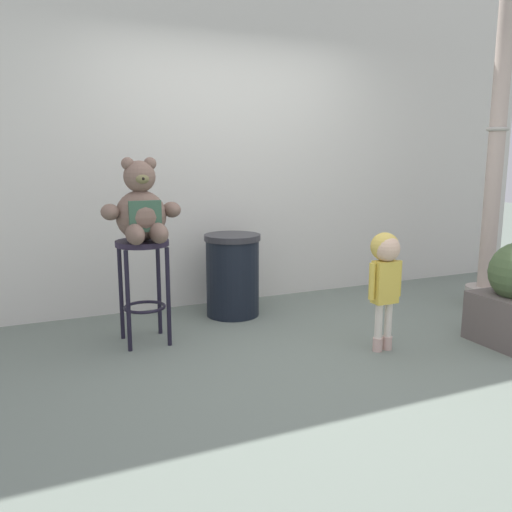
% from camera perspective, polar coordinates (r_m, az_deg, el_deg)
% --- Properties ---
extents(ground_plane, '(24.00, 24.00, 0.00)m').
position_cam_1_polar(ground_plane, '(3.74, 6.04, -10.93)').
color(ground_plane, slate).
extents(building_wall, '(7.18, 0.30, 3.86)m').
position_cam_1_polar(building_wall, '(5.12, -3.80, 16.88)').
color(building_wall, beige).
rests_on(building_wall, ground_plane).
extents(bar_stool_with_teddy, '(0.39, 0.39, 0.78)m').
position_cam_1_polar(bar_stool_with_teddy, '(3.96, -12.15, -1.53)').
color(bar_stool_with_teddy, '#241C2E').
rests_on(bar_stool_with_teddy, ground_plane).
extents(teddy_bear, '(0.57, 0.51, 0.60)m').
position_cam_1_polar(teddy_bear, '(3.86, -12.31, 4.82)').
color(teddy_bear, '#72594D').
rests_on(teddy_bear, bar_stool_with_teddy).
extents(child_walking, '(0.27, 0.22, 0.86)m').
position_cam_1_polar(child_walking, '(3.80, 13.86, -1.04)').
color(child_walking, '#CBA89C').
rests_on(child_walking, ground_plane).
extents(trash_bin, '(0.49, 0.49, 0.72)m').
position_cam_1_polar(trash_bin, '(4.60, -2.56, -2.05)').
color(trash_bin, black).
rests_on(trash_bin, ground_plane).
extents(lamppost, '(0.34, 0.34, 2.80)m').
position_cam_1_polar(lamppost, '(5.26, 24.34, 6.82)').
color(lamppost, '#AA9F96').
rests_on(lamppost, ground_plane).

